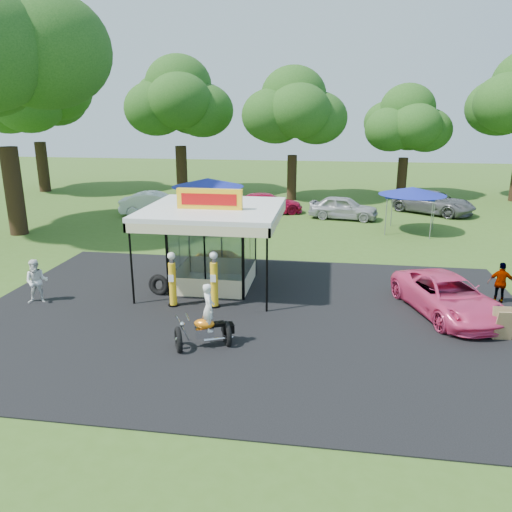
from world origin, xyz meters
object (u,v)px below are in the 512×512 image
Objects in this scene: gas_station_kiosk at (214,245)px; spectator_east_b at (501,283)px; motorcycle at (207,322)px; pink_sedan at (447,296)px; spectator_west at (37,282)px; tent_east at (412,191)px; tent_west at (208,183)px; gas_pump_right at (214,281)px; bg_car_b at (268,203)px; kiosk_car at (225,260)px; bg_car_d at (434,202)px; bg_car_c at (343,208)px; bg_car_a at (157,204)px; a_frame_sign at (503,325)px; gas_pump_left at (172,281)px.

spectator_east_b is (11.24, -0.29, -0.97)m from gas_station_kiosk.
pink_sedan is at bearing 1.05° from motorcycle.
spectator_west is 21.18m from tent_east.
spectator_east_b is 0.36× the size of tent_west.
bg_car_b is (-0.33, 17.96, -0.33)m from gas_pump_right.
gas_pump_right reaches higher than kiosk_car.
spectator_west reaches higher than bg_car_b.
tent_west is at bearing 149.79° from bg_car_d.
spectator_east_b reaches higher than kiosk_car.
gas_station_kiosk is 2.56m from gas_pump_right.
bg_car_c is (11.78, 17.43, -0.08)m from spectator_west.
bg_car_a reaches higher than bg_car_b.
gas_pump_right is at bearing -76.69° from gas_station_kiosk.
bg_car_d reaches higher than a_frame_sign.
motorcycle is at bearing -80.80° from gas_pump_right.
bg_car_a reaches higher than bg_car_c.
bg_car_b is (7.56, 1.95, -0.10)m from bg_car_a.
tent_west is at bearing -132.63° from bg_car_a.
spectator_east_b reaches higher than pink_sedan.
kiosk_car is 1.62× the size of spectator_west.
gas_pump_right is 9.87m from a_frame_sign.
gas_pump_right is 10.89m from spectator_east_b.
bg_car_c is at bearing 82.94° from pink_sedan.
motorcycle is 8.82m from pink_sedan.
gas_pump_left is at bearing 168.78° from bg_car_c.
bg_car_d is (2.97, 19.11, 0.09)m from pink_sedan.
spectator_west is at bearing 16.02° from spectator_east_b.
bg_car_a is (-17.66, 17.33, 0.29)m from a_frame_sign.
pink_sedan is (-1.32, 1.98, 0.16)m from a_frame_sign.
a_frame_sign is at bearing -21.91° from spectator_west.
bg_car_a is 17.06m from tent_east.
kiosk_car is (-0.00, 2.21, -1.30)m from gas_station_kiosk.
spectator_east_b is at bearing 2.62° from motorcycle.
spectator_west is 14.08m from tent_west.
gas_pump_left is at bearing -127.38° from tent_east.
bg_car_b is at bearing -47.88° from spectator_east_b.
gas_station_kiosk reaches higher than bg_car_a.
bg_car_a is 1.13× the size of tent_west.
spectator_west is at bearing 165.53° from pink_sedan.
gas_station_kiosk is 2.53× the size of gas_pump_left.
a_frame_sign is 0.61× the size of spectator_west.
motorcycle is 0.43× the size of bg_car_a.
gas_pump_right is 0.48× the size of bg_car_c.
tent_east is (9.24, -4.39, 1.76)m from bg_car_b.
motorcycle is at bearing -39.14° from spectator_west.
pink_sedan is 1.09× the size of bg_car_c.
gas_pump_left is 1.23× the size of spectator_west.
gas_station_kiosk is 5.77m from motorcycle.
tent_west reaches higher than bg_car_c.
tent_east reaches higher than bg_car_c.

